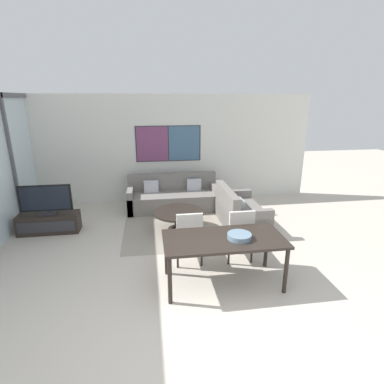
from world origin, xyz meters
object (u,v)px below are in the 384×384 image
Objects in this scene: television at (46,200)px; dining_chair_left at (189,235)px; dining_chair_centre at (239,232)px; coffee_table at (179,216)px; sofa_side at (238,213)px; fruit_bowl at (239,236)px; sofa_main at (173,197)px; dining_table at (224,242)px; tv_console at (49,223)px.

dining_chair_left is (2.71, -1.66, -0.19)m from television.
coffee_table is at bearing 122.56° from dining_chair_centre.
sofa_side is 1.51m from dining_chair_centre.
dining_chair_centre reaches higher than fruit_bowl.
sofa_main is 1.54× the size of sofa_side.
television is 0.69× the size of sofa_side.
dining_chair_left is at bearing -89.54° from sofa_main.
dining_chair_left is (-1.29, -1.42, 0.24)m from sofa_side.
dining_chair_left is at bearing 133.19° from fruit_bowl.
dining_table reaches higher than coffee_table.
dining_table is 0.77m from dining_chair_centre.
dining_table is (0.45, -2.00, 0.36)m from coffee_table.
fruit_bowl is (3.36, -2.35, 0.08)m from television.
dining_chair_centre is at bearing 72.21° from fruit_bowl.
sofa_side is at bearing 67.29° from dining_table.
television is 0.45× the size of sofa_main.
television is 0.58× the size of dining_table.
coffee_table is at bearing -6.17° from television.
dining_chair_centre is at bearing -72.17° from sofa_main.
coffee_table is 2.22m from fruit_bowl.
dining_table is (3.14, -2.30, -0.03)m from television.
sofa_side is 2.26m from fruit_bowl.
tv_console is at bearing -158.24° from sofa_main.
sofa_main reaches higher than fruit_bowl.
television is 3.19m from dining_chair_left.
dining_table is at bearing -55.82° from dining_chair_left.
fruit_bowl is at bearing -107.79° from dining_chair_centre.
coffee_table is (-1.31, -0.05, 0.04)m from sofa_side.
dining_chair_left is at bearing -89.08° from coffee_table.
television reaches higher than dining_table.
fruit_bowl is at bearing -34.96° from tv_console.
sofa_main is 2.74m from dining_chair_left.
fruit_bowl reaches higher than coffee_table.
dining_chair_centre is 0.76m from fruit_bowl.
television reaches higher than sofa_main.
dining_chair_left is 1.00× the size of dining_chair_centre.
television is 4.03m from sofa_side.
dining_table reaches higher than tv_console.
television is at bearing 173.83° from coffee_table.
fruit_bowl is (0.65, -0.69, 0.27)m from dining_chair_left.
sofa_side is at bearing 2.07° from coffee_table.
sofa_main is (2.69, 1.07, 0.07)m from tv_console.
tv_console is 3.96m from dining_chair_centre.
tv_console is at bearing -90.00° from television.
tv_console is 3.92m from dining_table.
coffee_table is at bearing 107.98° from fruit_bowl.
dining_chair_centre is at bearing 163.37° from sofa_side.
dining_table is 0.25m from fruit_bowl.
dining_chair_centre is (0.43, 0.62, -0.16)m from dining_table.
television is 2.92× the size of fruit_bowl.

